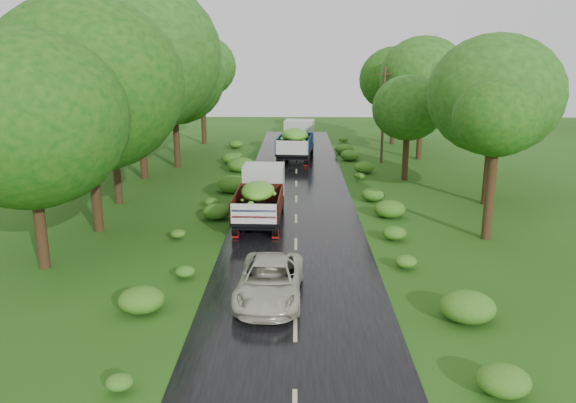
{
  "coord_description": "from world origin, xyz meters",
  "views": [
    {
      "loc": [
        0.02,
        -15.67,
        8.22
      ],
      "look_at": [
        -0.37,
        9.03,
        1.7
      ],
      "focal_mm": 35.0,
      "sensor_mm": 36.0,
      "label": 1
    }
  ],
  "objects_px": {
    "truck_far": "(297,139)",
    "utility_pole": "(383,114)",
    "truck_near": "(261,194)",
    "car": "(270,281)"
  },
  "relations": [
    {
      "from": "truck_far",
      "to": "utility_pole",
      "type": "bearing_deg",
      "value": -6.77
    },
    {
      "from": "car",
      "to": "truck_near",
      "type": "bearing_deg",
      "value": 97.97
    },
    {
      "from": "truck_far",
      "to": "utility_pole",
      "type": "height_order",
      "value": "utility_pole"
    },
    {
      "from": "truck_near",
      "to": "truck_far",
      "type": "bearing_deg",
      "value": 85.87
    },
    {
      "from": "utility_pole",
      "to": "truck_near",
      "type": "bearing_deg",
      "value": -93.83
    },
    {
      "from": "truck_near",
      "to": "car",
      "type": "xyz_separation_m",
      "value": [
        0.89,
        -9.25,
        -0.77
      ]
    },
    {
      "from": "truck_near",
      "to": "car",
      "type": "height_order",
      "value": "truck_near"
    },
    {
      "from": "truck_near",
      "to": "utility_pole",
      "type": "bearing_deg",
      "value": 63.99
    },
    {
      "from": "truck_far",
      "to": "utility_pole",
      "type": "xyz_separation_m",
      "value": [
        6.58,
        -1.48,
        2.12
      ]
    },
    {
      "from": "truck_near",
      "to": "car",
      "type": "distance_m",
      "value": 9.32
    }
  ]
}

